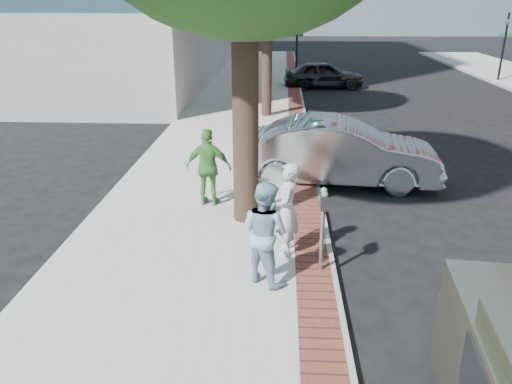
# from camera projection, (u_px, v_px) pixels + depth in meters

# --- Properties ---
(ground) EXTENTS (120.00, 120.00, 0.00)m
(ground) POSITION_uv_depth(u_px,v_px,m) (272.00, 270.00, 8.84)
(ground) COLOR black
(ground) RESTS_ON ground
(sidewalk) EXTENTS (5.00, 60.00, 0.15)m
(sidewalk) POSITION_uv_depth(u_px,v_px,m) (232.00, 143.00, 16.34)
(sidewalk) COLOR #9E9991
(sidewalk) RESTS_ON ground
(brick_strip) EXTENTS (0.60, 60.00, 0.01)m
(brick_strip) POSITION_uv_depth(u_px,v_px,m) (299.00, 142.00, 16.20)
(brick_strip) COLOR brown
(brick_strip) RESTS_ON sidewalk
(curb) EXTENTS (0.10, 60.00, 0.15)m
(curb) POSITION_uv_depth(u_px,v_px,m) (310.00, 144.00, 16.21)
(curb) COLOR gray
(curb) RESTS_ON ground
(office_base) EXTENTS (18.20, 22.20, 4.00)m
(office_base) POSITION_uv_depth(u_px,v_px,m) (59.00, 44.00, 29.23)
(office_base) COLOR gray
(office_base) RESTS_ON ground
(signal_near) EXTENTS (0.70, 0.15, 3.80)m
(signal_near) POSITION_uv_depth(u_px,v_px,m) (297.00, 41.00, 28.47)
(signal_near) COLOR black
(signal_near) RESTS_ON ground
(signal_far) EXTENTS (0.70, 0.15, 3.80)m
(signal_far) POSITION_uv_depth(u_px,v_px,m) (504.00, 42.00, 27.90)
(signal_far) COLOR black
(signal_far) RESTS_ON ground
(parking_meter) EXTENTS (0.12, 0.32, 1.47)m
(parking_meter) POSITION_uv_depth(u_px,v_px,m) (323.00, 213.00, 8.19)
(parking_meter) COLOR gray
(parking_meter) RESTS_ON sidewalk
(person_gray) EXTENTS (0.44, 0.64, 1.70)m
(person_gray) POSITION_uv_depth(u_px,v_px,m) (287.00, 209.00, 8.86)
(person_gray) COLOR #B7B8BD
(person_gray) RESTS_ON sidewalk
(person_officer) EXTENTS (1.06, 1.03, 1.72)m
(person_officer) POSITION_uv_depth(u_px,v_px,m) (265.00, 233.00, 7.95)
(person_officer) COLOR #7FACC4
(person_officer) RESTS_ON sidewalk
(person_green) EXTENTS (1.06, 0.52, 1.74)m
(person_green) POSITION_uv_depth(u_px,v_px,m) (209.00, 167.00, 11.00)
(person_green) COLOR #4B8F41
(person_green) RESTS_ON sidewalk
(sedan_silver) EXTENTS (5.18, 2.20, 1.66)m
(sedan_silver) POSITION_uv_depth(u_px,v_px,m) (339.00, 152.00, 12.77)
(sedan_silver) COLOR #ABACB2
(sedan_silver) RESTS_ON ground
(bg_car) EXTENTS (4.31, 1.98, 1.43)m
(bg_car) POSITION_uv_depth(u_px,v_px,m) (324.00, 75.00, 26.60)
(bg_car) COLOR black
(bg_car) RESTS_ON ground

